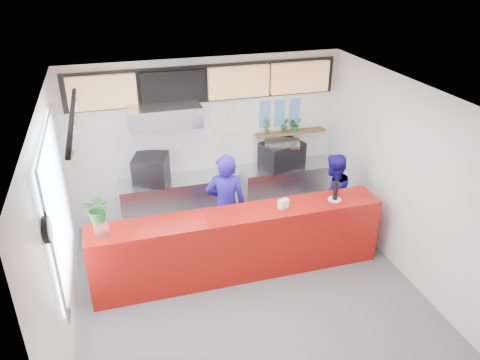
{
  "coord_description": "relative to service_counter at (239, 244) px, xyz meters",
  "views": [
    {
      "loc": [
        -1.68,
        -5.4,
        4.67
      ],
      "look_at": [
        0.1,
        0.7,
        1.5
      ],
      "focal_mm": 35.0,
      "sensor_mm": 36.0,
      "label": 1
    }
  ],
  "objects": [
    {
      "name": "wall_right",
      "position": [
        2.5,
        -0.4,
        0.95
      ],
      "size": [
        0.0,
        5.0,
        5.0
      ],
      "primitive_type": "plane",
      "rotation": [
        1.57,
        0.0,
        -1.57
      ],
      "color": "white",
      "rests_on": "ground"
    },
    {
      "name": "panini_oven",
      "position": [
        -1.1,
        1.8,
        0.61
      ],
      "size": [
        0.72,
        0.72,
        0.51
      ],
      "primitive_type": "cube",
      "rotation": [
        0.0,
        0.0,
        -0.33
      ],
      "color": "black",
      "rests_on": "prep_bench"
    },
    {
      "name": "herb_a",
      "position": [
        1.12,
        2.0,
        1.12
      ],
      "size": [
        0.17,
        0.12,
        0.29
      ],
      "primitive_type": "imported",
      "rotation": [
        0.0,
        0.0,
        0.12
      ],
      "color": "#236624",
      "rests_on": "herb_shelf"
    },
    {
      "name": "staff_right",
      "position": [
        1.85,
        0.6,
        0.24
      ],
      "size": [
        0.9,
        0.79,
        1.58
      ],
      "primitive_type": "imported",
      "rotation": [
        0.0,
        0.0,
        3.42
      ],
      "color": "#1E148C",
      "rests_on": "ground"
    },
    {
      "name": "menu_board_far_left",
      "position": [
        -1.75,
        1.98,
        2.0
      ],
      "size": [
        1.1,
        0.1,
        0.55
      ],
      "primitive_type": "cube",
      "color": "tan",
      "rests_on": "wall_back"
    },
    {
      "name": "track_rail",
      "position": [
        -2.1,
        -0.4,
        2.39
      ],
      "size": [
        0.05,
        2.4,
        0.04
      ],
      "primitive_type": "cube",
      "color": "black",
      "rests_on": "ceiling"
    },
    {
      "name": "extraction_hood",
      "position": [
        -0.8,
        1.75,
        1.6
      ],
      "size": [
        1.2,
        0.7,
        0.35
      ],
      "primitive_type": "cube",
      "color": "#B2B5BA",
      "rests_on": "ceiling"
    },
    {
      "name": "wall_left",
      "position": [
        -2.5,
        -0.4,
        0.95
      ],
      "size": [
        0.0,
        5.0,
        5.0
      ],
      "primitive_type": "plane",
      "rotation": [
        1.57,
        0.0,
        1.57
      ],
      "color": "white",
      "rests_on": "ground"
    },
    {
      "name": "dec_plate_d",
      "position": [
        0.5,
        2.07,
        1.35
      ],
      "size": [
        0.24,
        0.03,
        0.24
      ],
      "primitive_type": "cylinder",
      "rotation": [
        1.57,
        0.0,
        0.0
      ],
      "color": "silver",
      "rests_on": "wall_back"
    },
    {
      "name": "menu_board_far_right",
      "position": [
        1.73,
        1.98,
        2.0
      ],
      "size": [
        1.1,
        0.1,
        0.55
      ],
      "primitive_type": "cube",
      "color": "tan",
      "rests_on": "wall_back"
    },
    {
      "name": "espresso_machine",
      "position": [
        1.37,
        1.8,
        0.59
      ],
      "size": [
        0.87,
        0.73,
        0.48
      ],
      "primitive_type": "cube",
      "rotation": [
        0.0,
        0.0,
        0.29
      ],
      "color": "black",
      "rests_on": "right_bench"
    },
    {
      "name": "herb_shelf",
      "position": [
        1.6,
        2.0,
        0.95
      ],
      "size": [
        1.4,
        0.18,
        0.04
      ],
      "primitive_type": "cube",
      "color": "brown",
      "rests_on": "wall_back"
    },
    {
      "name": "pepper_mill",
      "position": [
        1.56,
        -0.02,
        0.72
      ],
      "size": [
        0.1,
        0.1,
        0.31
      ],
      "primitive_type": "cylinder",
      "rotation": [
        0.0,
        0.0,
        -0.26
      ],
      "color": "black",
      "rests_on": "white_plate"
    },
    {
      "name": "white_plate",
      "position": [
        1.56,
        -0.02,
        0.56
      ],
      "size": [
        0.26,
        0.26,
        0.02
      ],
      "primitive_type": "cylinder",
      "rotation": [
        0.0,
        0.0,
        -0.3
      ],
      "color": "white",
      "rests_on": "service_counter"
    },
    {
      "name": "dec_plate_b",
      "position": [
        0.45,
        2.07,
        1.1
      ],
      "size": [
        0.24,
        0.03,
        0.24
      ],
      "primitive_type": "cylinder",
      "rotation": [
        1.57,
        0.0,
        0.0
      ],
      "color": "silver",
      "rests_on": "wall_back"
    },
    {
      "name": "photo_frame_e",
      "position": [
        1.4,
        2.08,
        1.2
      ],
      "size": [
        0.2,
        0.02,
        0.25
      ],
      "primitive_type": "cube",
      "color": "#598CBF",
      "rests_on": "wall_back"
    },
    {
      "name": "soffit",
      "position": [
        0.0,
        2.06,
        2.0
      ],
      "size": [
        4.8,
        0.04,
        0.65
      ],
      "primitive_type": "cube",
      "color": "black",
      "rests_on": "wall_back"
    },
    {
      "name": "herb_c",
      "position": [
        1.69,
        2.0,
        1.1
      ],
      "size": [
        0.3,
        0.28,
        0.26
      ],
      "primitive_type": "imported",
      "rotation": [
        0.0,
        0.0,
        0.4
      ],
      "color": "#236624",
      "rests_on": "herb_shelf"
    },
    {
      "name": "herb_b",
      "position": [
        1.48,
        2.0,
        1.11
      ],
      "size": [
        0.17,
        0.15,
        0.28
      ],
      "primitive_type": "imported",
      "rotation": [
        0.0,
        0.0,
        -0.18
      ],
      "color": "#236624",
      "rests_on": "herb_shelf"
    },
    {
      "name": "wall_back",
      "position": [
        0.0,
        2.1,
        0.95
      ],
      "size": [
        5.0,
        0.0,
        5.0
      ],
      "primitive_type": "plane",
      "rotation": [
        1.57,
        0.0,
        0.0
      ],
      "color": "white",
      "rests_on": "ground"
    },
    {
      "name": "dec_plate_c",
      "position": [
        0.15,
        2.07,
        0.9
      ],
      "size": [
        0.24,
        0.03,
        0.24
      ],
      "primitive_type": "cylinder",
      "rotation": [
        1.57,
        0.0,
        0.0
      ],
      "color": "silver",
      "rests_on": "wall_back"
    },
    {
      "name": "basil_vase",
      "position": [
        -1.99,
        -0.04,
        0.98
      ],
      "size": [
        0.47,
        0.44,
        0.41
      ],
      "primitive_type": "imported",
      "rotation": [
        0.0,
        0.0,
        -0.4
      ],
      "color": "#236624",
      "rests_on": "glass_vase"
    },
    {
      "name": "prep_bench",
      "position": [
        -0.8,
        1.8,
        -0.1
      ],
      "size": [
        1.8,
        0.6,
        0.9
      ],
      "primitive_type": "cube",
      "color": "#B2B5BA",
      "rests_on": "ground"
    },
    {
      "name": "ceiling",
      "position": [
        0.0,
        -0.4,
        2.45
      ],
      "size": [
        5.0,
        5.0,
        0.0
      ],
      "primitive_type": "plane",
      "rotation": [
        3.14,
        0.0,
        0.0
      ],
      "color": "silver"
    },
    {
      "name": "wall_clock_rim",
      "position": [
        -2.46,
        -1.3,
        1.5
      ],
      "size": [
        0.05,
        0.3,
        0.3
      ],
      "primitive_type": "cylinder",
      "rotation": [
        0.0,
        1.57,
        0.0
      ],
      "color": "black",
      "rests_on": "wall_left"
    },
    {
      "name": "photo_frame_c",
      "position": [
        1.7,
        2.08,
        1.45
      ],
      "size": [
        0.2,
        0.02,
        0.25
      ],
      "primitive_type": "cube",
      "color": "#598CBF",
      "rests_on": "wall_back"
    },
    {
      "name": "dec_plate_a",
      "position": [
        0.15,
        2.07,
        1.2
      ],
      "size": [
        0.24,
        0.03,
        0.24
      ],
      "primitive_type": "cylinder",
      "rotation": [
        1.57,
        0.0,
        0.0
      ],
      "color": "silver",
      "rests_on": "wall_back"
    },
    {
      "name": "glass_vase",
      "position": [
        -1.99,
        -0.04,
        0.67
      ],
      "size": [
        0.27,
        0.27,
        0.25
      ],
      "primitive_type": "cylinder",
      "rotation": [
        0.0,
        0.0,
        -0.39
      ],
      "color": "silver",
      "rests_on": "service_counter"
    },
    {
      "name": "staff_center",
      "position": [
        -0.05,
        0.6,
        0.36
      ],
      "size": [
        0.76,
        0.6,
        1.81
      ],
      "primitive_type": "imported",
      "rotation": [
        0.0,
        0.0,
        2.87
      ],
      "color": "#1E148C",
      "rests_on": "ground"
    },
    {
      "name": "photo_frame_b",
      "position": [
        1.4,
        2.08,
        1.45
      ],
      "size": [
        0.2,
        0.02,
        0.25
      ],
      "primitive_type": "cube",
      "color": "#598CBF",
      "rests_on": "wall_back"
    },
    {
      "name": "right_bench",
      "position": [
        1.5,
        1.8,
        -0.1
      ],
      "size": [
        1.8,
        0.6,
        0.9
      ],
      "primitive_type": "cube",
      "color": "#B2B5BA",
      "rests_on": "ground"
    },
    {
      "name": "photo_frame_f",
      "position": [
        1.7,
        2.08,
        1.2
      ],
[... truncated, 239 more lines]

